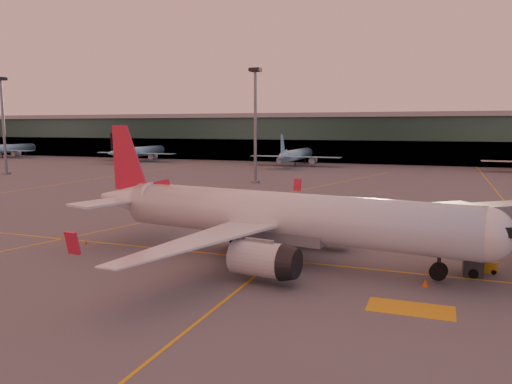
% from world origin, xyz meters
% --- Properties ---
extents(ground, '(600.00, 600.00, 0.00)m').
position_xyz_m(ground, '(0.00, 0.00, 0.00)').
color(ground, '#4C4F54').
rests_on(ground, ground).
extents(taxi_markings, '(100.12, 173.00, 0.01)m').
position_xyz_m(taxi_markings, '(-7.32, 44.49, 0.01)').
color(taxi_markings, gold).
rests_on(taxi_markings, ground).
extents(terminal, '(400.00, 20.00, 17.60)m').
position_xyz_m(terminal, '(0.00, 141.79, 8.76)').
color(terminal, '#19382D').
rests_on(terminal, ground).
extents(mast_west_far, '(2.40, 2.40, 25.60)m').
position_xyz_m(mast_west_far, '(-90.00, 62.00, 14.86)').
color(mast_west_far, slate).
rests_on(mast_west_far, ground).
extents(mast_west_near, '(2.40, 2.40, 25.60)m').
position_xyz_m(mast_west_near, '(-20.00, 66.00, 14.86)').
color(mast_west_near, slate).
rests_on(mast_west_near, ground).
extents(distant_aircraft_row, '(290.00, 34.00, 13.00)m').
position_xyz_m(distant_aircraft_row, '(-21.00, 118.00, 0.00)').
color(distant_aircraft_row, '#7FBED5').
rests_on(distant_aircraft_row, ground).
extents(main_airplane, '(42.83, 38.76, 12.94)m').
position_xyz_m(main_airplane, '(4.51, 4.90, 4.20)').
color(main_airplane, silver).
rests_on(main_airplane, ground).
extents(catering_truck, '(6.97, 5.09, 4.96)m').
position_xyz_m(catering_truck, '(0.90, 8.79, 2.82)').
color(catering_truck, '#AE2318').
rests_on(catering_truck, ground).
extents(gpu_cart, '(1.95, 1.44, 1.02)m').
position_xyz_m(gpu_cart, '(23.73, 7.66, 0.50)').
color(gpu_cart, '#C08F18').
rests_on(gpu_cart, ground).
extents(cone_tail, '(0.40, 0.40, 0.51)m').
position_xyz_m(cone_tail, '(-16.46, 3.81, 0.24)').
color(cone_tail, '#DD500B').
rests_on(cone_tail, ground).
extents(cone_wing_left, '(0.45, 0.45, 0.57)m').
position_xyz_m(cone_wing_left, '(3.71, 22.06, 0.27)').
color(cone_wing_left, '#DD500B').
rests_on(cone_wing_left, ground).
extents(cone_fwd, '(0.48, 0.48, 0.61)m').
position_xyz_m(cone_fwd, '(18.80, 1.55, 0.29)').
color(cone_fwd, '#DD500B').
rests_on(cone_fwd, ground).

